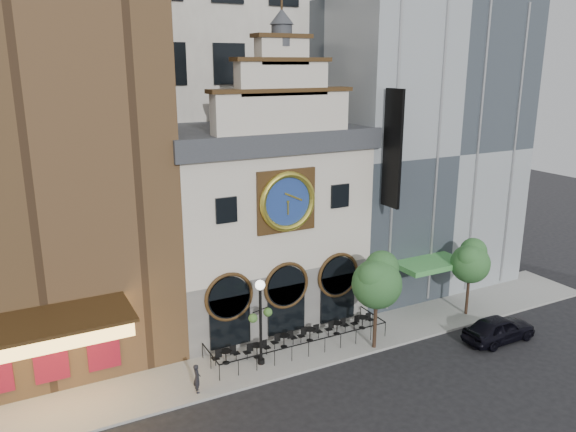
# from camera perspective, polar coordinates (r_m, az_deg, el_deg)

# --- Properties ---
(ground) EXTENTS (120.00, 120.00, 0.00)m
(ground) POSITION_cam_1_polar(r_m,az_deg,el_deg) (31.60, 3.22, -15.25)
(ground) COLOR black
(ground) RESTS_ON ground
(sidewalk) EXTENTS (44.00, 5.00, 0.15)m
(sidewalk) POSITION_cam_1_polar(r_m,az_deg,el_deg) (33.45, 0.97, -13.24)
(sidewalk) COLOR gray
(sidewalk) RESTS_ON ground
(clock_building) EXTENTS (12.60, 8.78, 18.65)m
(clock_building) POSITION_cam_1_polar(r_m,az_deg,el_deg) (35.42, -3.10, -0.06)
(clock_building) COLOR #605E5B
(clock_building) RESTS_ON ground
(theater_building) EXTENTS (14.00, 15.60, 25.00)m
(theater_building) POSITION_cam_1_polar(r_m,az_deg,el_deg) (33.45, -25.81, 7.87)
(theater_building) COLOR brown
(theater_building) RESTS_ON ground
(retail_building) EXTENTS (14.00, 14.40, 20.00)m
(retail_building) POSITION_cam_1_polar(r_m,az_deg,el_deg) (43.33, 11.53, 7.13)
(retail_building) COLOR gray
(retail_building) RESTS_ON ground
(office_tower) EXTENTS (20.00, 16.00, 40.00)m
(office_tower) POSITION_cam_1_polar(r_m,az_deg,el_deg) (45.71, -10.14, 20.00)
(office_tower) COLOR beige
(office_tower) RESTS_ON ground
(cafe_railing) EXTENTS (10.60, 2.60, 0.90)m
(cafe_railing) POSITION_cam_1_polar(r_m,az_deg,el_deg) (33.20, 0.97, -12.44)
(cafe_railing) COLOR black
(cafe_railing) RESTS_ON sidewalk
(bistro_0) EXTENTS (1.58, 0.68, 0.90)m
(bistro_0) POSITION_cam_1_polar(r_m,az_deg,el_deg) (31.73, -6.33, -13.91)
(bistro_0) COLOR black
(bistro_0) RESTS_ON sidewalk
(bistro_1) EXTENTS (1.58, 0.68, 0.90)m
(bistro_1) POSITION_cam_1_polar(r_m,az_deg,el_deg) (32.17, -3.17, -13.40)
(bistro_1) COLOR black
(bistro_1) RESTS_ON sidewalk
(bistro_2) EXTENTS (1.58, 0.68, 0.90)m
(bistro_2) POSITION_cam_1_polar(r_m,az_deg,el_deg) (33.15, -0.42, -12.46)
(bistro_2) COLOR black
(bistro_2) RESTS_ON sidewalk
(bistro_3) EXTENTS (1.58, 0.68, 0.90)m
(bistro_3) POSITION_cam_1_polar(r_m,az_deg,el_deg) (33.86, 2.24, -11.84)
(bistro_3) COLOR black
(bistro_3) RESTS_ON sidewalk
(bistro_4) EXTENTS (1.58, 0.68, 0.90)m
(bistro_4) POSITION_cam_1_polar(r_m,az_deg,el_deg) (34.72, 5.00, -11.17)
(bistro_4) COLOR black
(bistro_4) RESTS_ON sidewalk
(bistro_5) EXTENTS (1.58, 0.68, 0.90)m
(bistro_5) POSITION_cam_1_polar(r_m,az_deg,el_deg) (35.60, 7.57, -10.55)
(bistro_5) COLOR black
(bistro_5) RESTS_ON sidewalk
(car_right) EXTENTS (4.67, 1.88, 1.59)m
(car_right) POSITION_cam_1_polar(r_m,az_deg,el_deg) (36.25, 20.64, -10.65)
(car_right) COLOR black
(car_right) RESTS_ON ground
(pedestrian) EXTENTS (0.44, 0.60, 1.51)m
(pedestrian) POSITION_cam_1_polar(r_m,az_deg,el_deg) (29.36, -9.23, -15.96)
(pedestrian) COLOR black
(pedestrian) RESTS_ON sidewalk
(lamppost) EXTENTS (1.51, 0.81, 4.87)m
(lamppost) POSITION_cam_1_polar(r_m,az_deg,el_deg) (30.40, -2.82, -9.80)
(lamppost) COLOR black
(lamppost) RESTS_ON sidewalk
(tree_left) EXTENTS (2.94, 2.83, 5.67)m
(tree_left) POSITION_cam_1_polar(r_m,az_deg,el_deg) (32.05, 9.06, -6.40)
(tree_left) COLOR #382619
(tree_left) RESTS_ON sidewalk
(tree_right) EXTENTS (2.61, 2.51, 5.02)m
(tree_right) POSITION_cam_1_polar(r_m,az_deg,el_deg) (37.91, 18.07, -4.31)
(tree_right) COLOR #382619
(tree_right) RESTS_ON sidewalk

